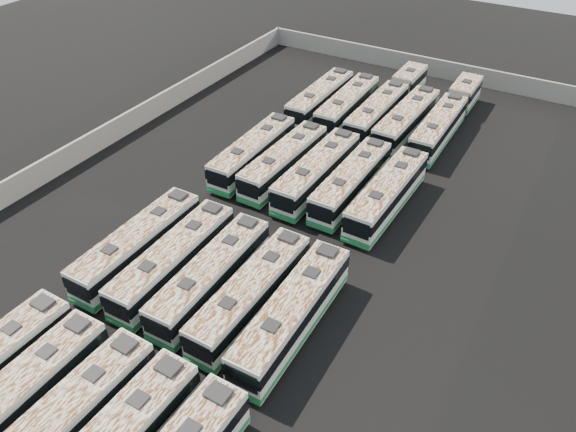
% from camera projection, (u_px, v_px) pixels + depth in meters
% --- Properties ---
extents(ground, '(140.00, 140.00, 0.00)m').
position_uv_depth(ground, '(283.00, 243.00, 42.77)').
color(ground, black).
rests_on(ground, ground).
extents(perimeter_wall, '(45.20, 73.20, 2.20)m').
position_uv_depth(perimeter_wall, '(282.00, 232.00, 42.11)').
color(perimeter_wall, gray).
rests_on(perimeter_wall, ground).
extents(bus_front_left, '(2.42, 11.26, 3.17)m').
position_uv_depth(bus_front_left, '(16.00, 400.00, 29.81)').
color(bus_front_left, silver).
rests_on(bus_front_left, ground).
extents(bus_front_center, '(2.69, 11.47, 3.22)m').
position_uv_depth(bus_front_center, '(62.00, 425.00, 28.59)').
color(bus_front_center, silver).
rests_on(bus_front_center, ground).
extents(bus_midfront_far_left, '(2.42, 11.39, 3.21)m').
position_uv_depth(bus_midfront_far_left, '(138.00, 245.00, 40.04)').
color(bus_midfront_far_left, silver).
rests_on(bus_midfront_far_left, ground).
extents(bus_midfront_left, '(2.60, 11.42, 3.20)m').
position_uv_depth(bus_midfront_left, '(174.00, 260.00, 38.72)').
color(bus_midfront_left, silver).
rests_on(bus_midfront_left, ground).
extents(bus_midfront_center, '(2.63, 11.29, 3.17)m').
position_uv_depth(bus_midfront_center, '(211.00, 276.00, 37.45)').
color(bus_midfront_center, silver).
rests_on(bus_midfront_center, ground).
extents(bus_midfront_right, '(2.48, 11.29, 3.17)m').
position_uv_depth(bus_midfront_right, '(251.00, 294.00, 36.11)').
color(bus_midfront_right, silver).
rests_on(bus_midfront_right, ground).
extents(bus_midfront_far_right, '(2.73, 11.72, 3.29)m').
position_uv_depth(bus_midfront_far_right, '(292.00, 314.00, 34.66)').
color(bus_midfront_far_right, silver).
rests_on(bus_midfront_far_right, ground).
extents(bus_midback_far_left, '(2.54, 11.26, 3.16)m').
position_uv_depth(bus_midback_far_left, '(253.00, 152.00, 50.39)').
color(bus_midback_far_left, silver).
rests_on(bus_midback_far_left, ground).
extents(bus_midback_left, '(2.65, 11.26, 3.16)m').
position_uv_depth(bus_midback_left, '(284.00, 162.00, 49.12)').
color(bus_midback_left, silver).
rests_on(bus_midback_left, ground).
extents(bus_midback_center, '(2.58, 11.59, 3.26)m').
position_uv_depth(bus_midback_center, '(317.00, 172.00, 47.67)').
color(bus_midback_center, silver).
rests_on(bus_midback_center, ground).
extents(bus_midback_right, '(2.42, 11.23, 3.16)m').
position_uv_depth(bus_midback_right, '(351.00, 182.00, 46.59)').
color(bus_midback_right, silver).
rests_on(bus_midback_right, ground).
extents(bus_midback_far_right, '(2.66, 11.55, 3.24)m').
position_uv_depth(bus_midback_far_right, '(387.00, 194.00, 45.07)').
color(bus_midback_far_right, silver).
rests_on(bus_midback_far_right, ground).
extents(bus_back_far_left, '(2.41, 11.22, 3.16)m').
position_uv_depth(bus_back_far_left, '(320.00, 99.00, 59.25)').
color(bus_back_far_left, silver).
rests_on(bus_back_far_left, ground).
extents(bus_back_left, '(2.67, 11.34, 3.18)m').
position_uv_depth(bus_back_left, '(347.00, 105.00, 57.98)').
color(bus_back_left, silver).
rests_on(bus_back_left, ground).
extents(bus_back_center, '(2.38, 17.32, 3.14)m').
position_uv_depth(bus_back_center, '(388.00, 102.00, 58.62)').
color(bus_back_center, silver).
rests_on(bus_back_center, ground).
extents(bus_back_right, '(2.75, 11.64, 3.26)m').
position_uv_depth(bus_back_right, '(406.00, 121.00, 55.17)').
color(bus_back_right, silver).
rests_on(bus_back_right, ground).
extents(bus_back_far_right, '(2.51, 17.33, 3.14)m').
position_uv_depth(bus_back_far_right, '(447.00, 116.00, 56.14)').
color(bus_back_far_right, silver).
rests_on(bus_back_far_right, ground).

